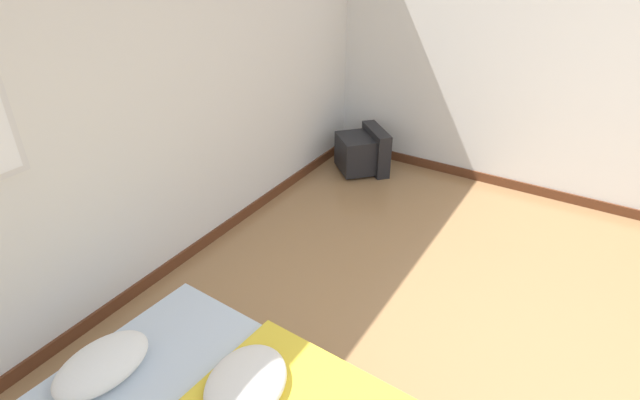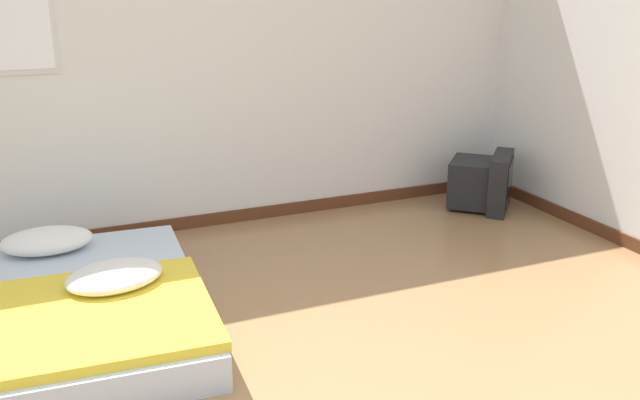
# 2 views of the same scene
# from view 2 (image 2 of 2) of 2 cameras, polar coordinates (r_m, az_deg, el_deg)

# --- Properties ---
(wall_back) EXTENTS (8.08, 0.08, 2.60)m
(wall_back) POSITION_cam_2_polar(r_m,az_deg,el_deg) (4.87, -14.42, 11.89)
(wall_back) COLOR silver
(wall_back) RESTS_ON ground_plane
(mattress_bed) EXTENTS (1.22, 1.82, 0.32)m
(mattress_bed) POSITION_cam_2_polar(r_m,az_deg,el_deg) (3.90, -18.07, -7.86)
(mattress_bed) COLOR silver
(mattress_bed) RESTS_ON ground_plane
(crt_tv) EXTENTS (0.62, 0.62, 0.43)m
(crt_tv) POSITION_cam_2_polar(r_m,az_deg,el_deg) (5.59, 12.90, 1.41)
(crt_tv) COLOR black
(crt_tv) RESTS_ON ground_plane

